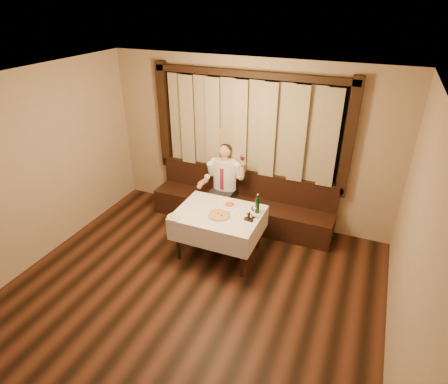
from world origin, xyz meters
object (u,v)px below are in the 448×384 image
at_px(pasta_red, 230,204).
at_px(pizza, 219,215).
at_px(seated_man, 223,179).
at_px(banquette, 242,206).
at_px(cruet_caddy, 249,218).
at_px(dining_table, 219,218).
at_px(pasta_cream, 175,215).
at_px(green_bottle, 257,205).

bearing_deg(pasta_red, pizza, -93.04).
height_order(pasta_red, seated_man, seated_man).
distance_m(banquette, cruet_caddy, 1.27).
bearing_deg(dining_table, pasta_red, 74.07).
xyz_separation_m(dining_table, pasta_red, (0.07, 0.25, 0.14)).
relative_size(pasta_cream, cruet_caddy, 1.84).
xyz_separation_m(banquette, pasta_cream, (-0.53, -1.40, 0.48)).
bearing_deg(green_bottle, pasta_cream, -150.71).
relative_size(banquette, pasta_red, 13.76).
bearing_deg(green_bottle, pizza, -146.39).
xyz_separation_m(pasta_red, pasta_cream, (-0.60, -0.63, 0.00)).
bearing_deg(dining_table, pizza, -62.69).
bearing_deg(banquette, green_bottle, -56.76).
xyz_separation_m(pasta_cream, cruet_caddy, (1.02, 0.34, 0.01)).
relative_size(dining_table, cruet_caddy, 9.64).
xyz_separation_m(banquette, seated_man, (-0.32, -0.09, 0.52)).
bearing_deg(seated_man, banquette, 15.71).
distance_m(pizza, seated_man, 1.10).
distance_m(banquette, pizza, 1.22).
distance_m(pasta_cream, seated_man, 1.33).
relative_size(pizza, pasta_red, 1.47).
height_order(pasta_cream, green_bottle, green_bottle).
height_order(dining_table, green_bottle, green_bottle).
bearing_deg(cruet_caddy, pasta_cream, -151.64).
xyz_separation_m(pasta_red, seated_man, (-0.39, 0.68, 0.04)).
distance_m(green_bottle, seated_man, 1.11).
bearing_deg(banquette, pasta_red, -84.70).
distance_m(dining_table, green_bottle, 0.62).
xyz_separation_m(pizza, seated_man, (-0.37, 1.04, 0.05)).
distance_m(pasta_cream, green_bottle, 1.22).
bearing_deg(pizza, pasta_red, 86.96).
distance_m(pasta_cream, cruet_caddy, 1.07).
height_order(banquette, dining_table, banquette).
bearing_deg(cruet_caddy, pizza, -162.23).
bearing_deg(pizza, dining_table, 117.31).
bearing_deg(pasta_red, cruet_caddy, -35.28).
bearing_deg(dining_table, green_bottle, 22.05).
bearing_deg(pasta_cream, pizza, 25.46).
distance_m(pasta_red, cruet_caddy, 0.51).
distance_m(pizza, cruet_caddy, 0.44).
xyz_separation_m(banquette, green_bottle, (0.53, -0.81, 0.58)).
height_order(dining_table, pasta_red, pasta_red).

